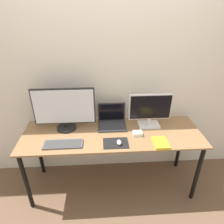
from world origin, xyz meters
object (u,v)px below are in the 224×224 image
(laptop, at_px, (112,120))
(mouse, at_px, (119,142))
(book, at_px, (160,143))
(keyboard, at_px, (63,144))
(monitor_right, at_px, (150,110))
(power_brick, at_px, (138,134))
(monitor_left, at_px, (64,109))

(laptop, xyz_separation_m, mouse, (0.05, -0.36, -0.03))
(book, bearing_deg, keyboard, 177.51)
(monitor_right, relative_size, book, 2.43)
(monitor_right, xyz_separation_m, laptop, (-0.40, 0.04, -0.13))
(laptop, xyz_separation_m, power_brick, (0.25, -0.22, -0.04))
(mouse, bearing_deg, monitor_left, 149.76)
(monitor_left, height_order, mouse, monitor_left)
(monitor_left, distance_m, keyboard, 0.37)
(book, height_order, power_brick, power_brick)
(laptop, height_order, mouse, laptop)
(monitor_left, relative_size, power_brick, 6.81)
(keyboard, distance_m, power_brick, 0.74)
(laptop, bearing_deg, monitor_left, -174.85)
(monitor_right, distance_m, keyboard, 0.95)
(book, relative_size, power_brick, 2.01)
(mouse, relative_size, power_brick, 0.78)
(monitor_right, xyz_separation_m, power_brick, (-0.15, -0.17, -0.17))
(monitor_left, xyz_separation_m, power_brick, (0.74, -0.17, -0.22))
(monitor_left, height_order, keyboard, monitor_left)
(monitor_right, relative_size, power_brick, 4.88)
(monitor_left, height_order, laptop, monitor_left)
(book, bearing_deg, monitor_right, 97.33)
(keyboard, bearing_deg, mouse, -2.79)
(laptop, bearing_deg, monitor_right, -6.29)
(monitor_right, bearing_deg, monitor_left, 180.00)
(monitor_left, relative_size, monitor_right, 1.39)
(monitor_left, height_order, power_brick, monitor_left)
(monitor_left, distance_m, mouse, 0.66)
(mouse, relative_size, book, 0.39)
(mouse, height_order, book, mouse)
(mouse, xyz_separation_m, power_brick, (0.20, 0.14, -0.00))
(monitor_right, bearing_deg, laptop, 173.71)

